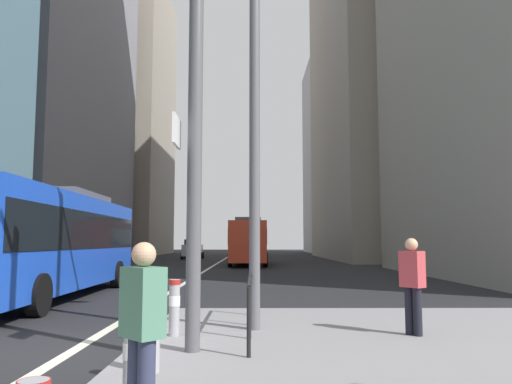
{
  "coord_description": "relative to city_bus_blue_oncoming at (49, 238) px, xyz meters",
  "views": [
    {
      "loc": [
        2.86,
        -8.08,
        1.73
      ],
      "look_at": [
        3.01,
        20.34,
        4.56
      ],
      "focal_mm": 34.92,
      "sensor_mm": 36.0,
      "label": 1
    }
  ],
  "objects": [
    {
      "name": "pedestrian_walking",
      "position": [
        8.99,
        -6.71,
        -0.78
      ],
      "size": [
        0.42,
        0.45,
        1.64
      ],
      "color": "black",
      "rests_on": "median_island"
    },
    {
      "name": "lane_centre_line",
      "position": [
        3.4,
        22.75,
        -1.83
      ],
      "size": [
        0.2,
        80.0,
        0.01
      ],
      "primitive_type": "cube",
      "color": "beige",
      "rests_on": "ground"
    },
    {
      "name": "bollard_back",
      "position": [
        4.92,
        -6.76,
        -1.17
      ],
      "size": [
        0.2,
        0.2,
        0.94
      ],
      "color": "#99999E",
      "rests_on": "median_island"
    },
    {
      "name": "car_oncoming_mid",
      "position": [
        0.16,
        34.87,
        -0.85
      ],
      "size": [
        2.15,
        4.37,
        1.94
      ],
      "color": "silver",
      "rests_on": "ground"
    },
    {
      "name": "office_tower_left_mid",
      "position": [
        -12.6,
        28.64,
        14.25
      ],
      "size": [
        10.52,
        24.24,
        32.17
      ],
      "primitive_type": "cube",
      "color": "gray",
      "rests_on": "ground"
    },
    {
      "name": "city_bus_blue_oncoming",
      "position": [
        0.0,
        0.0,
        0.0
      ],
      "size": [
        2.88,
        11.38,
        3.4
      ],
      "color": "blue",
      "rests_on": "ground"
    },
    {
      "name": "pedestrian_waiting",
      "position": [
        5.31,
        -11.01,
        -0.82
      ],
      "size": [
        0.44,
        0.44,
        1.58
      ],
      "color": "#2D334C",
      "rests_on": "median_island"
    },
    {
      "name": "pedestrian_railing",
      "position": [
        6.2,
        -6.34,
        -0.97
      ],
      "size": [
        0.06,
        4.03,
        0.98
      ],
      "color": "black",
      "rests_on": "median_island"
    },
    {
      "name": "street_lamp_post",
      "position": [
        6.28,
        -6.15,
        3.45
      ],
      "size": [
        5.5,
        0.32,
        8.0
      ],
      "color": "#56565B",
      "rests_on": "median_island"
    },
    {
      "name": "office_tower_right_far",
      "position": [
        20.4,
        60.54,
        13.2
      ],
      "size": [
        10.95,
        21.06,
        30.08
      ],
      "primitive_type": "cube",
      "color": "#9E9EA3",
      "rests_on": "ground"
    },
    {
      "name": "city_bus_red_receding",
      "position": [
        5.89,
        22.22,
        -0.0
      ],
      "size": [
        2.73,
        11.29,
        3.4
      ],
      "color": "red",
      "rests_on": "ground"
    },
    {
      "name": "car_receding_near",
      "position": [
        6.69,
        42.94,
        -0.85
      ],
      "size": [
        2.09,
        4.55,
        1.94
      ],
      "color": "black",
      "rests_on": "ground"
    },
    {
      "name": "traffic_signal_gantry",
      "position": [
        3.06,
        -7.96,
        2.31
      ],
      "size": [
        6.85,
        0.65,
        6.0
      ],
      "color": "#515156",
      "rests_on": "median_island"
    },
    {
      "name": "bollard_right",
      "position": [
        5.03,
        -9.1,
        -1.25
      ],
      "size": [
        0.2,
        0.2,
        0.77
      ],
      "color": "#99999E",
      "rests_on": "median_island"
    },
    {
      "name": "office_tower_left_far",
      "position": [
        -12.6,
        51.98,
        16.84
      ],
      "size": [
        13.33,
        18.19,
        37.36
      ],
      "primitive_type": "cube",
      "color": "gray",
      "rests_on": "ground"
    },
    {
      "name": "office_tower_right_mid",
      "position": [
        20.4,
        35.1,
        15.63
      ],
      "size": [
        13.42,
        25.65,
        34.93
      ],
      "primitive_type": "cube",
      "color": "gray",
      "rests_on": "ground"
    },
    {
      "name": "median_island",
      "position": [
        8.9,
        -8.25,
        -1.76
      ],
      "size": [
        9.0,
        10.0,
        0.15
      ],
      "primitive_type": "cube",
      "color": "gray",
      "rests_on": "ground"
    },
    {
      "name": "bollard_left",
      "position": [
        5.09,
        -10.38,
        -1.21
      ],
      "size": [
        0.2,
        0.2,
        0.85
      ],
      "color": "#99999E",
      "rests_on": "median_island"
    },
    {
      "name": "ground_plane",
      "position": [
        3.4,
        12.75,
        -1.84
      ],
      "size": [
        160.0,
        160.0,
        0.0
      ],
      "primitive_type": "plane",
      "color": "black"
    }
  ]
}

